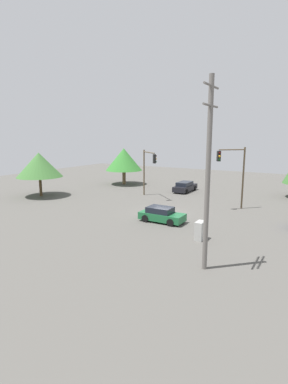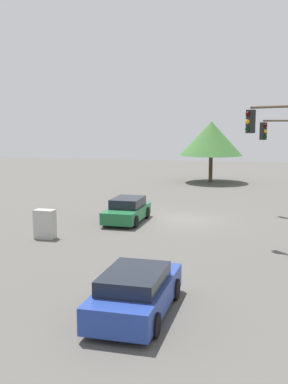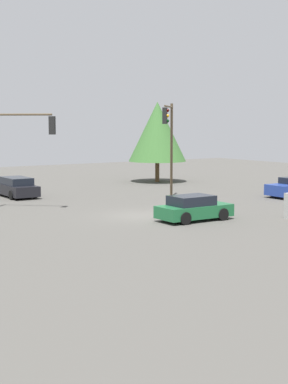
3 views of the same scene
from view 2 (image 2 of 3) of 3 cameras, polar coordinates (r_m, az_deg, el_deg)
name	(u,v)px [view 2 (image 2 of 3)]	position (r m, az deg, el deg)	size (l,w,h in m)	color
ground_plane	(181,220)	(27.77, 4.38, -3.27)	(80.00, 80.00, 0.00)	#54514C
sedan_green	(127,210)	(27.00, -2.02, -2.19)	(1.90, 4.04, 1.34)	#1E6638
sedan_blue	(136,292)	(14.41, -0.98, -11.77)	(2.01, 4.51, 1.37)	#233D93
traffic_signal_main	(288,146)	(31.93, 16.74, 5.29)	(2.98, 3.31, 5.88)	brown
traffic_signal_cross	(278,151)	(21.27, 15.63, 4.74)	(2.40, 2.37, 6.48)	brown
electrical_cabinet	(45,224)	(23.73, -11.66, -3.74)	(0.98, 0.56, 1.40)	#B2B2AD
tree_corner	(211,138)	(44.44, 7.97, 6.31)	(5.70, 5.70, 5.56)	#4C3823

